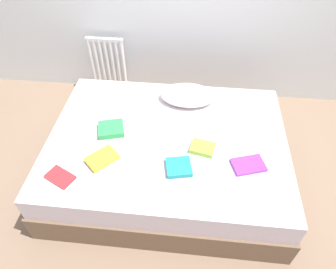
{
  "coord_description": "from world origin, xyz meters",
  "views": [
    {
      "loc": [
        0.18,
        -1.74,
        2.31
      ],
      "look_at": [
        0.0,
        0.05,
        0.48
      ],
      "focal_mm": 32.55,
      "sensor_mm": 36.0,
      "label": 1
    }
  ],
  "objects_px": {
    "radiator": "(108,62)",
    "textbook_lime": "(202,148)",
    "textbook_red": "(60,177)",
    "bed": "(167,157)",
    "textbook_green": "(111,129)",
    "pillow": "(188,95)",
    "textbook_purple": "(248,165)",
    "textbook_yellow": "(102,158)",
    "textbook_teal": "(179,167)"
  },
  "relations": [
    {
      "from": "bed",
      "to": "textbook_red",
      "type": "height_order",
      "value": "textbook_red"
    },
    {
      "from": "textbook_green",
      "to": "pillow",
      "type": "bearing_deg",
      "value": 22.78
    },
    {
      "from": "textbook_yellow",
      "to": "textbook_lime",
      "type": "bearing_deg",
      "value": -32.71
    },
    {
      "from": "pillow",
      "to": "radiator",
      "type": "bearing_deg",
      "value": 143.79
    },
    {
      "from": "bed",
      "to": "radiator",
      "type": "distance_m",
      "value": 1.46
    },
    {
      "from": "textbook_red",
      "to": "textbook_green",
      "type": "bearing_deg",
      "value": 89.61
    },
    {
      "from": "bed",
      "to": "textbook_lime",
      "type": "relative_size",
      "value": 10.85
    },
    {
      "from": "textbook_red",
      "to": "textbook_yellow",
      "type": "xyz_separation_m",
      "value": [
        0.26,
        0.2,
        0.01
      ]
    },
    {
      "from": "radiator",
      "to": "textbook_red",
      "type": "xyz_separation_m",
      "value": [
        0.08,
        -1.69,
        0.1
      ]
    },
    {
      "from": "textbook_lime",
      "to": "textbook_teal",
      "type": "xyz_separation_m",
      "value": [
        -0.17,
        -0.21,
        -0.0
      ]
    },
    {
      "from": "radiator",
      "to": "textbook_yellow",
      "type": "bearing_deg",
      "value": -77.15
    },
    {
      "from": "textbook_purple",
      "to": "textbook_yellow",
      "type": "xyz_separation_m",
      "value": [
        -1.11,
        -0.06,
        0.01
      ]
    },
    {
      "from": "radiator",
      "to": "pillow",
      "type": "height_order",
      "value": "radiator"
    },
    {
      "from": "textbook_lime",
      "to": "textbook_purple",
      "type": "distance_m",
      "value": 0.37
    },
    {
      "from": "radiator",
      "to": "textbook_purple",
      "type": "bearing_deg",
      "value": -44.68
    },
    {
      "from": "textbook_purple",
      "to": "bed",
      "type": "bearing_deg",
      "value": 141.71
    },
    {
      "from": "radiator",
      "to": "textbook_green",
      "type": "bearing_deg",
      "value": -73.99
    },
    {
      "from": "textbook_purple",
      "to": "textbook_green",
      "type": "bearing_deg",
      "value": 149.12
    },
    {
      "from": "bed",
      "to": "textbook_lime",
      "type": "height_order",
      "value": "textbook_lime"
    },
    {
      "from": "bed",
      "to": "radiator",
      "type": "height_order",
      "value": "radiator"
    },
    {
      "from": "textbook_teal",
      "to": "textbook_green",
      "type": "bearing_deg",
      "value": 138.17
    },
    {
      "from": "textbook_teal",
      "to": "textbook_purple",
      "type": "bearing_deg",
      "value": -3.16
    },
    {
      "from": "bed",
      "to": "pillow",
      "type": "xyz_separation_m",
      "value": [
        0.14,
        0.5,
        0.31
      ]
    },
    {
      "from": "textbook_green",
      "to": "bed",
      "type": "bearing_deg",
      "value": -17.97
    },
    {
      "from": "pillow",
      "to": "textbook_lime",
      "type": "distance_m",
      "value": 0.63
    },
    {
      "from": "radiator",
      "to": "textbook_lime",
      "type": "xyz_separation_m",
      "value": [
        1.11,
        -1.31,
        0.11
      ]
    },
    {
      "from": "textbook_yellow",
      "to": "textbook_red",
      "type": "bearing_deg",
      "value": 170.24
    },
    {
      "from": "textbook_lime",
      "to": "textbook_yellow",
      "type": "relative_size",
      "value": 0.81
    },
    {
      "from": "textbook_red",
      "to": "radiator",
      "type": "bearing_deg",
      "value": 119.05
    },
    {
      "from": "radiator",
      "to": "textbook_green",
      "type": "relative_size",
      "value": 2.86
    },
    {
      "from": "radiator",
      "to": "textbook_lime",
      "type": "relative_size",
      "value": 3.21
    },
    {
      "from": "bed",
      "to": "textbook_lime",
      "type": "bearing_deg",
      "value": -20.82
    },
    {
      "from": "textbook_red",
      "to": "bed",
      "type": "bearing_deg",
      "value": 60.29
    },
    {
      "from": "textbook_teal",
      "to": "textbook_green",
      "type": "distance_m",
      "value": 0.69
    },
    {
      "from": "textbook_green",
      "to": "textbook_purple",
      "type": "distance_m",
      "value": 1.15
    },
    {
      "from": "pillow",
      "to": "textbook_red",
      "type": "bearing_deg",
      "value": -131.12
    },
    {
      "from": "textbook_teal",
      "to": "textbook_purple",
      "type": "relative_size",
      "value": 0.77
    },
    {
      "from": "bed",
      "to": "textbook_red",
      "type": "bearing_deg",
      "value": -146.1
    },
    {
      "from": "textbook_lime",
      "to": "textbook_teal",
      "type": "bearing_deg",
      "value": -117.14
    },
    {
      "from": "pillow",
      "to": "textbook_green",
      "type": "distance_m",
      "value": 0.78
    },
    {
      "from": "textbook_lime",
      "to": "textbook_red",
      "type": "relative_size",
      "value": 0.9
    },
    {
      "from": "textbook_purple",
      "to": "textbook_lime",
      "type": "bearing_deg",
      "value": 141.98
    },
    {
      "from": "radiator",
      "to": "textbook_lime",
      "type": "distance_m",
      "value": 1.72
    },
    {
      "from": "textbook_green",
      "to": "textbook_yellow",
      "type": "bearing_deg",
      "value": -104.97
    },
    {
      "from": "bed",
      "to": "textbook_teal",
      "type": "xyz_separation_m",
      "value": [
        0.12,
        -0.32,
        0.27
      ]
    },
    {
      "from": "textbook_lime",
      "to": "textbook_yellow",
      "type": "height_order",
      "value": "textbook_yellow"
    },
    {
      "from": "bed",
      "to": "textbook_yellow",
      "type": "relative_size",
      "value": 8.77
    },
    {
      "from": "pillow",
      "to": "textbook_purple",
      "type": "relative_size",
      "value": 2.09
    },
    {
      "from": "textbook_lime",
      "to": "textbook_yellow",
      "type": "xyz_separation_m",
      "value": [
        -0.76,
        -0.19,
        0.0
      ]
    },
    {
      "from": "textbook_lime",
      "to": "textbook_green",
      "type": "height_order",
      "value": "textbook_green"
    }
  ]
}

